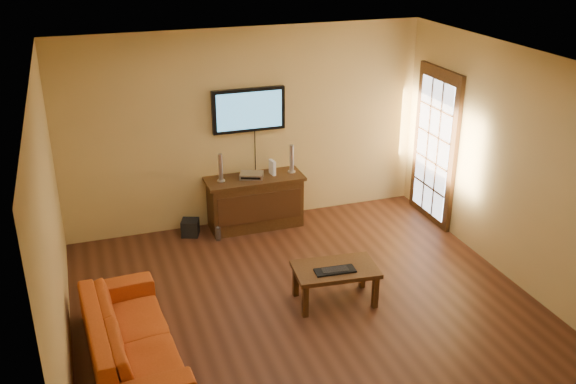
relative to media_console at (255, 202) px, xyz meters
name	(u,v)px	position (x,y,z in m)	size (l,w,h in m)	color
ground_plane	(310,311)	(-0.03, -2.24, -0.37)	(5.00, 5.00, 0.00)	#3C1E10
room_walls	(292,148)	(-0.03, -1.61, 1.32)	(5.00, 5.00, 5.00)	tan
french_door	(435,148)	(2.43, -0.54, 0.68)	(0.07, 1.02, 2.22)	#341D0B
media_console	(255,202)	(0.00, 0.00, 0.00)	(1.33, 0.51, 0.73)	#341D0B
television	(249,110)	(0.00, 0.21, 1.25)	(0.99, 0.08, 0.59)	black
coffee_table	(335,273)	(0.30, -2.13, 0.00)	(0.97, 0.64, 0.43)	#341D0B
sofa	(130,328)	(-1.96, -2.49, 0.02)	(1.98, 0.58, 0.78)	#B94814
speaker_left	(221,169)	(-0.46, 0.03, 0.54)	(0.11, 0.11, 0.38)	silver
speaker_right	(292,160)	(0.54, 0.03, 0.54)	(0.11, 0.11, 0.40)	silver
av_receiver	(252,175)	(-0.04, 0.01, 0.40)	(0.31, 0.22, 0.07)	silver
game_console	(272,167)	(0.27, 0.04, 0.46)	(0.04, 0.15, 0.20)	white
subwoofer	(190,228)	(-0.92, 0.01, -0.25)	(0.22, 0.22, 0.22)	black
bottle	(218,234)	(-0.60, -0.26, -0.27)	(0.07, 0.07, 0.21)	white
keyboard	(335,270)	(0.27, -2.20, 0.08)	(0.46, 0.20, 0.03)	black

